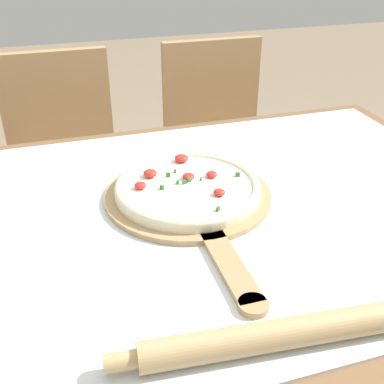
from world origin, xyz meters
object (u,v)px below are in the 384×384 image
rolling_pin (277,335)px  pizza_peel (191,200)px  chair_right (218,143)px  chair_left (65,162)px  pizza (188,187)px

rolling_pin → pizza_peel: bearing=90.2°
pizza_peel → chair_right: size_ratio=0.63×
chair_left → pizza: bearing=-72.2°
chair_left → rolling_pin: bearing=-78.4°
pizza → chair_right: size_ratio=0.35×
rolling_pin → chair_right: 1.26m
rolling_pin → chair_right: (0.34, 1.18, -0.26)m
chair_left → chair_right: bearing=0.3°
pizza_peel → chair_right: chair_right is taller
pizza_peel → chair_left: chair_left is taller
pizza → chair_right: (0.34, 0.75, -0.26)m
rolling_pin → chair_left: bearing=101.4°
pizza_peel → chair_left: bearing=107.0°
rolling_pin → pizza: bearing=90.2°
pizza_peel → chair_left: 0.84m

